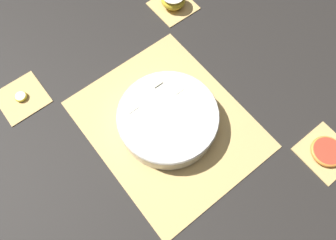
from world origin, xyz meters
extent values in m
plane|color=black|center=(0.00, 0.00, 0.00)|extent=(6.00, 6.00, 0.00)
cube|color=tan|center=(0.00, 0.00, 0.00)|extent=(0.49, 0.40, 0.01)
cube|color=#4C381E|center=(-0.16, 0.00, 0.00)|extent=(0.01, 0.39, 0.00)
cube|color=#4C381E|center=(-0.08, 0.00, 0.00)|extent=(0.01, 0.39, 0.00)
cube|color=#4C381E|center=(0.00, 0.00, 0.00)|extent=(0.01, 0.39, 0.00)
cube|color=#4C381E|center=(0.08, 0.00, 0.00)|extent=(0.01, 0.39, 0.00)
cube|color=#4C381E|center=(0.16, 0.00, 0.00)|extent=(0.01, 0.39, 0.00)
cube|color=tan|center=(-0.33, -0.28, 0.00)|extent=(0.13, 0.13, 0.01)
cube|color=#4C381E|center=(-0.37, -0.28, 0.00)|extent=(0.00, 0.13, 0.00)
cube|color=#4C381E|center=(-0.34, -0.28, 0.00)|extent=(0.00, 0.13, 0.00)
cube|color=#4C381E|center=(-0.31, -0.28, 0.00)|extent=(0.00, 0.13, 0.00)
cube|color=#4C381E|center=(-0.29, -0.28, 0.00)|extent=(0.00, 0.13, 0.00)
cube|color=tan|center=(-0.33, 0.28, 0.00)|extent=(0.13, 0.13, 0.01)
cube|color=#4C381E|center=(-0.33, 0.28, 0.00)|extent=(0.00, 0.13, 0.00)
cube|color=#4C381E|center=(-0.30, 0.28, 0.00)|extent=(0.00, 0.13, 0.00)
cube|color=tan|center=(0.33, 0.28, 0.00)|extent=(0.13, 0.13, 0.01)
cube|color=#4C381E|center=(0.29, 0.28, 0.00)|extent=(0.00, 0.13, 0.00)
cube|color=#4C381E|center=(0.31, 0.28, 0.00)|extent=(0.00, 0.13, 0.00)
cube|color=#4C381E|center=(0.34, 0.28, 0.00)|extent=(0.00, 0.13, 0.00)
cylinder|color=silver|center=(0.00, 0.00, 0.04)|extent=(0.27, 0.27, 0.06)
torus|color=silver|center=(0.00, 0.00, 0.06)|extent=(0.27, 0.27, 0.01)
cylinder|color=beige|center=(-0.07, 0.07, 0.05)|extent=(0.03, 0.03, 0.01)
cylinder|color=beige|center=(-0.06, 0.08, 0.02)|extent=(0.03, 0.03, 0.01)
cylinder|color=beige|center=(0.03, -0.04, 0.06)|extent=(0.03, 0.03, 0.01)
cylinder|color=beige|center=(0.09, 0.06, 0.03)|extent=(0.03, 0.03, 0.01)
cylinder|color=beige|center=(-0.02, 0.08, 0.03)|extent=(0.03, 0.03, 0.01)
cylinder|color=beige|center=(0.02, 0.03, 0.06)|extent=(0.03, 0.03, 0.01)
cylinder|color=beige|center=(0.07, -0.01, 0.05)|extent=(0.03, 0.03, 0.01)
cube|color=beige|center=(0.07, -0.04, 0.05)|extent=(0.03, 0.03, 0.03)
cube|color=beige|center=(-0.08, -0.06, 0.05)|extent=(0.03, 0.03, 0.03)
cube|color=beige|center=(0.03, -0.08, 0.04)|extent=(0.03, 0.03, 0.03)
cube|color=beige|center=(0.01, -0.01, 0.05)|extent=(0.02, 0.02, 0.02)
cube|color=beige|center=(0.01, 0.02, 0.02)|extent=(0.02, 0.02, 0.02)
cube|color=beige|center=(-0.02, -0.08, 0.05)|extent=(0.02, 0.02, 0.02)
cube|color=beige|center=(0.05, 0.02, 0.03)|extent=(0.03, 0.03, 0.03)
cube|color=beige|center=(-0.04, 0.07, 0.05)|extent=(0.03, 0.03, 0.03)
cube|color=beige|center=(0.07, -0.08, 0.05)|extent=(0.02, 0.02, 0.02)
cube|color=beige|center=(-0.01, -0.05, 0.04)|extent=(0.03, 0.03, 0.03)
cube|color=beige|center=(0.02, 0.07, 0.03)|extent=(0.03, 0.03, 0.03)
cube|color=beige|center=(-0.04, -0.08, 0.03)|extent=(0.02, 0.02, 0.02)
cube|color=beige|center=(-0.10, 0.03, 0.06)|extent=(0.03, 0.03, 0.03)
ellipsoid|color=red|center=(0.08, 0.06, 0.06)|extent=(0.03, 0.02, 0.01)
ellipsoid|color=red|center=(0.07, 0.02, 0.05)|extent=(0.03, 0.02, 0.01)
ellipsoid|color=red|center=(0.04, -0.04, 0.02)|extent=(0.03, 0.02, 0.01)
ellipsoid|color=#F9A338|center=(0.11, 0.02, 0.02)|extent=(0.02, 0.01, 0.01)
ellipsoid|color=red|center=(-0.06, 0.03, 0.04)|extent=(0.03, 0.02, 0.01)
ellipsoid|color=red|center=(-0.02, -0.07, 0.02)|extent=(0.02, 0.01, 0.01)
ellipsoid|color=#F9A338|center=(0.09, -0.05, 0.03)|extent=(0.03, 0.01, 0.01)
ellipsoid|color=red|center=(-0.04, 0.04, 0.03)|extent=(0.03, 0.02, 0.02)
ellipsoid|color=#F9A338|center=(0.00, 0.11, 0.06)|extent=(0.03, 0.02, 0.01)
ellipsoid|color=gold|center=(-0.33, 0.28, 0.03)|extent=(0.08, 0.08, 0.04)
cylinder|color=beige|center=(-0.33, -0.28, 0.01)|extent=(0.03, 0.03, 0.01)
torus|color=yellow|center=(-0.33, -0.28, 0.01)|extent=(0.04, 0.04, 0.01)
cylinder|color=red|center=(0.33, 0.28, 0.01)|extent=(0.08, 0.08, 0.01)
torus|color=orange|center=(0.33, 0.28, 0.01)|extent=(0.09, 0.09, 0.01)
camera|label=1|loc=(0.29, -0.23, 0.84)|focal=35.00mm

